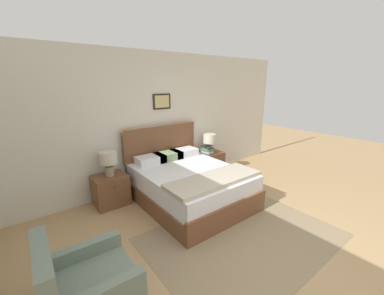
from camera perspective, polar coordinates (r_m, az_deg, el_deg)
name	(u,v)px	position (r m, az deg, el deg)	size (l,w,h in m)	color
ground_plane	(282,279)	(3.05, 21.08, -27.66)	(16.00, 16.00, 0.00)	tan
wall_back	(146,122)	(4.60, -11.03, 6.02)	(7.27, 0.09, 2.60)	beige
area_rug_main	(243,237)	(3.50, 12.22, -20.40)	(2.52, 1.83, 0.01)	#897556
bed	(189,183)	(4.15, -0.69, -8.69)	(1.58, 1.95, 1.23)	brown
armchair	(87,293)	(2.55, -24.04, -29.48)	(0.75, 0.72, 0.85)	slate
nightstand_near_window	(111,190)	(4.31, -19.09, -9.73)	(0.54, 0.47, 0.52)	brown
nightstand_by_door	(210,163)	(5.37, 4.32, -3.81)	(0.54, 0.47, 0.52)	brown
table_lamp_near_window	(108,160)	(4.13, -19.59, -2.91)	(0.28, 0.28, 0.42)	gray
table_lamp_by_door	(210,140)	(5.21, 4.28, 1.74)	(0.28, 0.28, 0.42)	gray
book_thick_bottom	(207,153)	(5.18, 3.70, -1.34)	(0.20, 0.27, 0.03)	#335693
book_hardcover_middle	(207,151)	(5.17, 3.71, -0.97)	(0.18, 0.25, 0.04)	beige
book_novel_upper	(207,150)	(5.16, 3.72, -0.55)	(0.22, 0.28, 0.04)	#4C7551
book_slim_near_top	(207,148)	(5.15, 3.72, -0.19)	(0.19, 0.29, 0.03)	#4C7551
book_paperback_top	(207,147)	(5.14, 3.73, 0.10)	(0.17, 0.29, 0.03)	#232328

